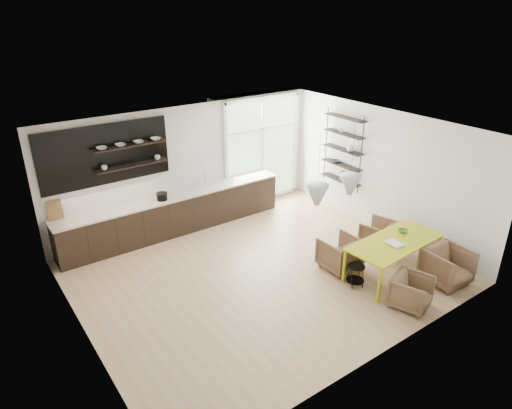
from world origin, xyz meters
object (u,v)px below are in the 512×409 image
object	(u,v)px
armchair_front_right	(447,266)
dining_table	(395,243)
armchair_back_left	(340,253)
armchair_front_left	(411,292)
wire_stool	(356,273)
armchair_back_right	(378,235)

from	to	relation	value
armchair_front_right	dining_table	bearing A→B (deg)	130.61
dining_table	armchair_front_right	size ratio (longest dim) A/B	2.63
armchair_back_left	armchair_front_left	world-z (taller)	armchair_back_left
dining_table	armchair_front_right	xyz separation A→B (m)	(0.62, -0.81, -0.33)
dining_table	armchair_back_left	distance (m)	1.11
armchair_front_left	wire_stool	xyz separation A→B (m)	(-0.32, 1.03, -0.02)
armchair_back_right	armchair_front_left	world-z (taller)	armchair_back_right
armchair_back_left	armchair_front_left	bearing A→B (deg)	93.68
armchair_front_left	dining_table	bearing A→B (deg)	38.60
armchair_front_left	armchair_front_right	world-z (taller)	armchair_front_right
armchair_front_right	wire_stool	world-z (taller)	armchair_front_right
armchair_back_left	armchair_back_right	world-z (taller)	armchair_back_left
armchair_back_left	wire_stool	xyz separation A→B (m)	(-0.21, -0.66, -0.06)
armchair_back_right	armchair_front_right	distance (m)	1.70
armchair_back_left	wire_stool	bearing A→B (deg)	72.00
armchair_front_left	wire_stool	bearing A→B (deg)	89.00
armchair_back_right	armchair_front_left	size ratio (longest dim) A/B	1.05
armchair_back_right	armchair_front_right	xyz separation A→B (m)	(-0.00, -1.70, 0.05)
dining_table	armchair_front_left	xyz separation A→B (m)	(-0.59, -0.90, -0.39)
dining_table	wire_stool	bearing A→B (deg)	168.30
dining_table	armchair_front_left	bearing A→B (deg)	-126.73
armchair_front_left	wire_stool	distance (m)	1.08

